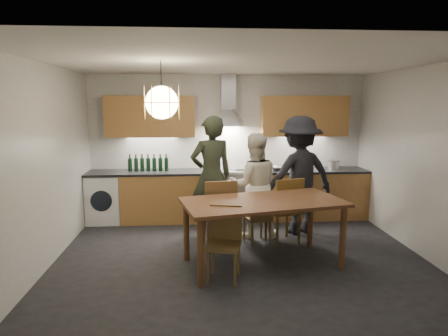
{
  "coord_description": "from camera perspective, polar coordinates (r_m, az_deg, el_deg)",
  "views": [
    {
      "loc": [
        -0.6,
        -5.06,
        2.1
      ],
      "look_at": [
        -0.2,
        0.4,
        1.2
      ],
      "focal_mm": 32.0,
      "sensor_mm": 36.0,
      "label": 1
    }
  ],
  "objects": [
    {
      "name": "ground",
      "position": [
        5.52,
        2.46,
        -13.06
      ],
      "size": [
        5.0,
        5.0,
        0.0
      ],
      "primitive_type": "plane",
      "color": "black",
      "rests_on": "ground"
    },
    {
      "name": "room_shell",
      "position": [
        5.12,
        2.6,
        4.91
      ],
      "size": [
        5.02,
        4.52,
        2.61
      ],
      "color": "white",
      "rests_on": "ground"
    },
    {
      "name": "counter_run",
      "position": [
        7.23,
        0.88,
        -3.85
      ],
      "size": [
        5.0,
        0.62,
        0.9
      ],
      "color": "#BC8848",
      "rests_on": "ground"
    },
    {
      "name": "range_stove",
      "position": [
        7.23,
        0.7,
        -3.93
      ],
      "size": [
        0.9,
        0.6,
        0.92
      ],
      "color": "silver",
      "rests_on": "ground"
    },
    {
      "name": "wall_fixtures",
      "position": [
        7.16,
        0.64,
        7.51
      ],
      "size": [
        4.3,
        0.54,
        1.1
      ],
      "color": "#BC8748",
      "rests_on": "ground"
    },
    {
      "name": "pendant_lamp",
      "position": [
        4.98,
        -8.89,
        9.22
      ],
      "size": [
        0.43,
        0.43,
        0.7
      ],
      "color": "black",
      "rests_on": "ground"
    },
    {
      "name": "dining_table",
      "position": [
        5.19,
        5.58,
        -5.7
      ],
      "size": [
        2.2,
        1.43,
        0.86
      ],
      "rotation": [
        0.0,
        0.0,
        0.22
      ],
      "color": "brown",
      "rests_on": "ground"
    },
    {
      "name": "chair_back_left",
      "position": [
        5.76,
        -0.63,
        -5.93
      ],
      "size": [
        0.52,
        0.52,
        1.02
      ],
      "rotation": [
        0.0,
        0.0,
        3.28
      ],
      "color": "brown",
      "rests_on": "ground"
    },
    {
      "name": "chair_back_mid",
      "position": [
        6.0,
        5.05,
        -6.62
      ],
      "size": [
        0.45,
        0.45,
        0.8
      ],
      "rotation": [
        0.0,
        0.0,
        3.43
      ],
      "color": "brown",
      "rests_on": "ground"
    },
    {
      "name": "chair_back_right",
      "position": [
        6.03,
        8.83,
        -5.42
      ],
      "size": [
        0.56,
        0.56,
        1.01
      ],
      "rotation": [
        0.0,
        0.0,
        3.43
      ],
      "color": "brown",
      "rests_on": "ground"
    },
    {
      "name": "chair_front",
      "position": [
        4.87,
        0.08,
        -9.84
      ],
      "size": [
        0.48,
        0.48,
        0.88
      ],
      "rotation": [
        0.0,
        0.0,
        -0.23
      ],
      "color": "brown",
      "rests_on": "ground"
    },
    {
      "name": "person_left",
      "position": [
        6.38,
        -1.82,
        -1.07
      ],
      "size": [
        0.8,
        0.64,
        1.9
      ],
      "primitive_type": "imported",
      "rotation": [
        0.0,
        0.0,
        3.45
      ],
      "color": "black",
      "rests_on": "ground"
    },
    {
      "name": "person_mid",
      "position": [
        6.26,
        4.3,
        -2.5
      ],
      "size": [
        0.8,
        0.63,
        1.64
      ],
      "primitive_type": "imported",
      "rotation": [
        0.0,
        0.0,
        3.13
      ],
      "color": "silver",
      "rests_on": "ground"
    },
    {
      "name": "person_right",
      "position": [
        6.52,
        10.66,
        -1.02
      ],
      "size": [
        1.37,
        1.01,
        1.89
      ],
      "primitive_type": "imported",
      "rotation": [
        0.0,
        0.0,
        3.42
      ],
      "color": "black",
      "rests_on": "ground"
    },
    {
      "name": "mixing_bowl",
      "position": [
        7.22,
        7.81,
        -0.04
      ],
      "size": [
        0.38,
        0.38,
        0.07
      ],
      "primitive_type": "imported",
      "rotation": [
        0.0,
        0.0,
        -0.43
      ],
      "color": "#B2B1B5",
      "rests_on": "counter_run"
    },
    {
      "name": "stock_pot",
      "position": [
        7.52,
        15.43,
        0.39
      ],
      "size": [
        0.26,
        0.26,
        0.15
      ],
      "primitive_type": "cylinder",
      "rotation": [
        0.0,
        0.0,
        -0.26
      ],
      "color": "silver",
      "rests_on": "counter_run"
    },
    {
      "name": "wine_bottles",
      "position": [
        7.17,
        -10.78,
        0.74
      ],
      "size": [
        0.71,
        0.07,
        0.3
      ],
      "color": "black",
      "rests_on": "counter_run"
    }
  ]
}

